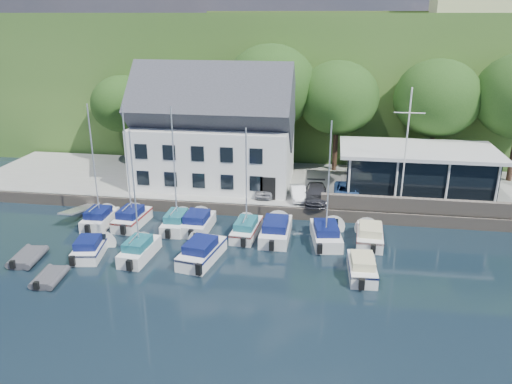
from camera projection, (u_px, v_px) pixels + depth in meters
The scene contains 33 objects.
ground at pixel (265, 286), 30.93m from camera, with size 180.00×180.00×0.00m, color black.
quay at pixel (290, 187), 47.04m from camera, with size 60.00×13.00×1.00m, color gray.
quay_face at pixel (283, 213), 40.99m from camera, with size 60.00×0.30×1.00m, color #695F54.
hillside at pixel (314, 62), 85.91m from camera, with size 160.00×75.00×16.00m, color #325720.
field_patch at pixel (363, 12), 89.45m from camera, with size 50.00×30.00×0.30m, color #4D5A2D.
harbor_building at pixel (214, 137), 45.48m from camera, with size 14.40×8.20×8.70m, color silver, non-canonical shape.
club_pavilion at pixel (416, 171), 43.21m from camera, with size 13.20×7.20×4.10m, color black, non-canonical shape.
seawall at pixel (436, 206), 39.27m from camera, with size 18.00×0.50×1.20m, color #695F54.
gangway at pixel (85, 216), 41.67m from camera, with size 1.20×6.00×1.40m, color silver, non-canonical shape.
car_silver at pixel (266, 187), 43.53m from camera, with size 1.54×3.82×1.30m, color #B5B6BB.
car_white at pixel (298, 193), 42.41m from camera, with size 1.20×3.44×1.13m, color white.
car_dgrey at pixel (316, 194), 41.89m from camera, with size 1.84×4.54×1.32m, color #29292D.
car_blue at pixel (347, 192), 42.20m from camera, with size 1.64×4.16×1.42m, color #335A9C.
flagpole at pixel (406, 150), 39.16m from camera, with size 2.33×0.20×9.70m, color silver, non-canonical shape.
tree_0 at pixel (124, 118), 52.67m from camera, with size 6.56×6.56×8.97m, color #173811, non-canonical shape.
tree_1 at pixel (175, 115), 50.92m from camera, with size 7.56×7.56×10.33m, color #173811, non-canonical shape.
tree_2 at pixel (270, 108), 49.30m from camera, with size 9.00×9.00×12.30m, color #173811, non-canonical shape.
tree_3 at pixel (337, 117), 48.83m from camera, with size 7.91×7.91×10.81m, color #173811, non-canonical shape.
tree_4 at pixel (435, 118), 47.38m from camera, with size 8.12×8.12×11.09m, color #173811, non-canonical shape.
boat_r1_0 at pixel (95, 172), 38.29m from camera, with size 1.99×5.37×8.96m, color silver, non-canonical shape.
boat_r1_1 at pixel (128, 169), 38.21m from camera, with size 1.95×5.70×9.37m, color silver, non-canonical shape.
boat_r1_2 at pixel (175, 175), 37.74m from camera, with size 1.82×5.85×8.79m, color silver, non-canonical shape.
boat_r1_3 at pixel (198, 221), 38.72m from camera, with size 2.14×5.56×1.51m, color silver, non-canonical shape.
boat_r1_4 at pixel (246, 184), 36.66m from camera, with size 1.79×6.18×8.23m, color silver, non-canonical shape.
boat_r1_5 at pixel (276, 228), 37.40m from camera, with size 2.25×6.91×1.52m, color silver, non-canonical shape.
boat_r1_6 at pixel (329, 183), 35.48m from camera, with size 2.11×6.49×9.06m, color silver, non-canonical shape.
boat_r1_7 at pixel (370, 233), 36.57m from camera, with size 2.03×5.83×1.45m, color silver, non-canonical shape.
boat_r2_0 at pixel (90, 246), 34.61m from camera, with size 1.93×5.00×1.38m, color silver, non-canonical shape.
boat_r2_1 at pixel (135, 196), 32.99m from camera, with size 1.77×5.69×9.08m, color silver, non-canonical shape.
boat_r2_2 at pixel (202, 250), 33.92m from camera, with size 2.15×6.33×1.57m, color silver, non-canonical shape.
boat_r2_4 at pixel (362, 265), 31.98m from camera, with size 1.82×5.56×1.44m, color silver, non-canonical shape.
dinghy_0 at pixel (28, 256), 33.95m from camera, with size 1.87×3.11×0.73m, color #38383D, non-canonical shape.
dinghy_1 at pixel (50, 276), 31.40m from camera, with size 1.68×2.80×0.65m, color #38383D, non-canonical shape.
Camera 1 is at (3.55, -26.91, 15.94)m, focal length 35.00 mm.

